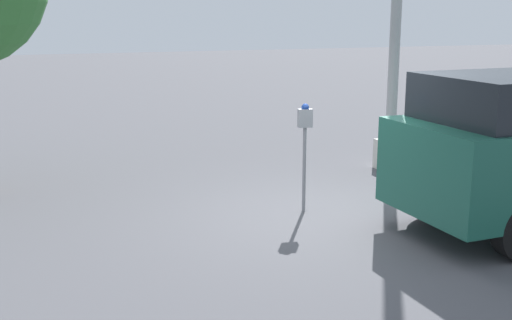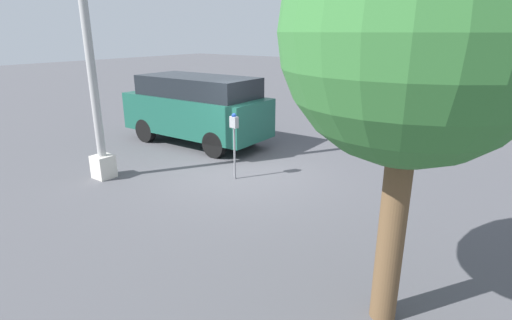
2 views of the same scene
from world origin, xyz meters
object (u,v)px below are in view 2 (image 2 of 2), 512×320
(parking_meter_near, at_px, (234,131))
(lamp_post, at_px, (93,81))
(parked_van, at_px, (196,107))
(street_tree, at_px, (415,35))

(parking_meter_near, height_order, lamp_post, lamp_post)
(lamp_post, distance_m, parked_van, 3.76)
(lamp_post, bearing_deg, parking_meter_near, -145.33)
(parking_meter_near, distance_m, lamp_post, 3.34)
(parking_meter_near, bearing_deg, lamp_post, 44.70)
(parking_meter_near, relative_size, street_tree, 0.34)
(street_tree, bearing_deg, parked_van, -30.67)
(lamp_post, height_order, parked_van, lamp_post)
(street_tree, bearing_deg, parking_meter_near, -30.43)
(lamp_post, height_order, street_tree, lamp_post)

